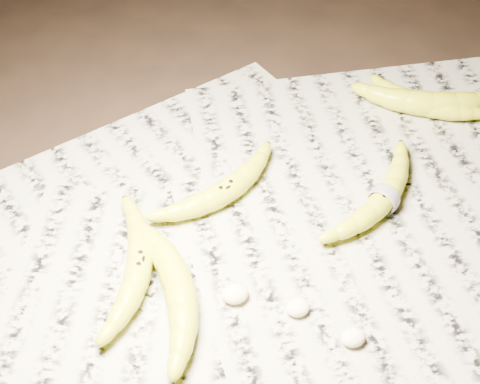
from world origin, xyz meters
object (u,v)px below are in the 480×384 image
object	(u,v)px
banana_center	(225,190)
banana_left_a	(139,264)
banana_taped	(384,197)
banana_upper_b	(422,103)
banana_left_b	(178,285)
banana_upper_a	(432,102)

from	to	relation	value
banana_center	banana_left_a	bearing A→B (deg)	-170.63
banana_left_a	banana_taped	size ratio (longest dim) A/B	0.98
banana_taped	banana_upper_b	xyz separation A→B (m)	(0.14, 0.16, -0.00)
banana_upper_b	banana_taped	bearing A→B (deg)	-84.46
banana_left_b	banana_upper_b	size ratio (longest dim) A/B	1.24
banana_left_a	banana_center	bearing A→B (deg)	-38.47
banana_upper_a	banana_upper_b	xyz separation A→B (m)	(-0.01, 0.01, -0.00)
banana_left_b	banana_upper_a	distance (m)	0.50
banana_left_a	banana_left_b	size ratio (longest dim) A/B	0.97
banana_left_a	banana_left_b	bearing A→B (deg)	-121.41
banana_left_a	banana_left_b	distance (m)	0.06
banana_left_a	banana_taped	bearing A→B (deg)	-69.40
banana_upper_a	banana_left_a	bearing A→B (deg)	-138.89
banana_center	banana_taped	size ratio (longest dim) A/B	0.94
banana_left_b	banana_taped	xyz separation A→B (m)	(0.30, 0.06, -0.00)
banana_left_b	banana_left_a	bearing A→B (deg)	40.62
banana_upper_a	banana_upper_b	size ratio (longest dim) A/B	1.29
banana_taped	banana_upper_a	bearing A→B (deg)	9.13
banana_left_b	banana_taped	bearing A→B (deg)	-78.33
banana_left_b	banana_upper_b	distance (m)	0.49
banana_taped	banana_upper_a	world-z (taller)	banana_upper_a
banana_taped	banana_upper_b	size ratio (longest dim) A/B	1.24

